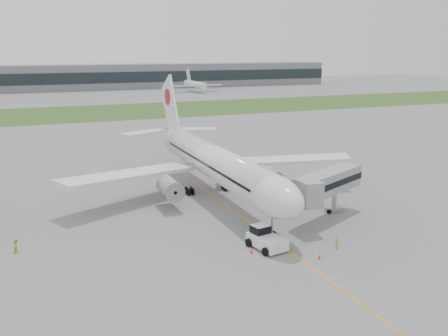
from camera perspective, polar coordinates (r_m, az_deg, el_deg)
name	(u,v)px	position (r m, az deg, el deg)	size (l,w,h in m)	color
ground	(225,204)	(74.65, 0.09, -4.15)	(600.00, 600.00, 0.00)	slate
apron_markings	(238,214)	(70.29, 1.65, -5.29)	(70.00, 70.00, 0.04)	orange
grass_strip	(99,112)	(189.07, -14.06, 6.20)	(600.00, 50.00, 0.02)	#335720
terminal_building	(68,77)	(297.27, -17.40, 9.84)	(320.00, 22.30, 14.00)	gray
airliner	(213,161)	(77.54, -1.29, 0.85)	(48.13, 53.95, 17.88)	silver
pushback_tug	(265,238)	(58.79, 4.73, -7.99)	(3.96, 5.20, 2.45)	white
jet_bridge	(325,184)	(68.13, 11.49, -1.85)	(13.63, 9.49, 6.65)	#98979A
safety_cone_left	(251,251)	(57.36, 3.15, -9.42)	(0.45, 0.45, 0.61)	#F1350C
safety_cone_right	(319,256)	(56.82, 10.84, -9.90)	(0.42, 0.42, 0.58)	#F1350C
ground_crew_near	(337,241)	(60.12, 12.76, -8.12)	(0.59, 0.39, 1.62)	#91E426
ground_crew_far	(17,245)	(62.11, -22.62, -8.16)	(0.77, 0.60, 1.59)	#ADE826
distant_aircraft_right	(195,92)	(272.62, -3.34, 8.68)	(30.85, 27.22, 11.80)	silver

